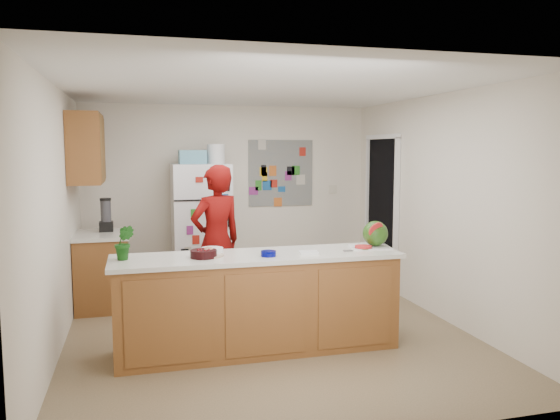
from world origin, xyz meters
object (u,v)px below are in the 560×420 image
object	(u,v)px
refrigerator	(201,227)
cherry_bowl	(204,254)
person	(216,241)
watermelon	(375,233)

from	to	relation	value
refrigerator	cherry_bowl	world-z (taller)	refrigerator
refrigerator	person	size ratio (longest dim) A/B	0.99
person	watermelon	distance (m)	1.82
refrigerator	cherry_bowl	bearing A→B (deg)	-96.09
refrigerator	person	bearing A→B (deg)	-88.62
refrigerator	watermelon	xyz separation A→B (m)	(1.46, -2.32, 0.21)
refrigerator	person	xyz separation A→B (m)	(0.03, -1.22, 0.01)
person	watermelon	bearing A→B (deg)	120.59
person	refrigerator	bearing A→B (deg)	-110.48
watermelon	cherry_bowl	distance (m)	1.72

